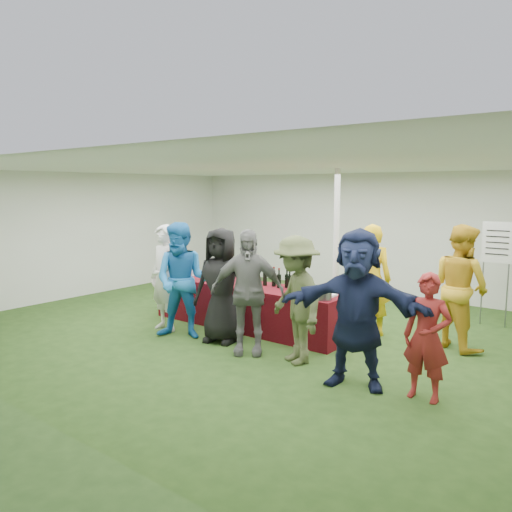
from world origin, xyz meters
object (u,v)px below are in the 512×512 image
Objects in this scene: wine_list_sign at (497,250)px; dump_bucket at (324,294)px; customer_3 at (247,292)px; customer_6 at (427,337)px; customer_2 at (221,285)px; customer_5 at (357,308)px; customer_1 at (182,281)px; customer_4 at (296,300)px; customer_0 at (165,278)px; staff_back at (461,287)px; staff_pourer at (371,280)px; serving_table at (247,306)px.

dump_bucket is at bearing -119.80° from wine_list_sign.
customer_3 is 1.24× the size of customer_6.
customer_3 is (0.67, -0.19, 0.01)m from customer_2.
customer_5 is (1.77, -0.13, 0.05)m from customer_3.
customer_1 is at bearing 163.88° from customer_5.
customer_0 is at bearing -149.53° from customer_4.
customer_1 is 1.29m from customer_3.
customer_4 is (-1.56, -2.02, -0.05)m from staff_back.
customer_6 is (1.60, -1.96, -0.18)m from staff_pourer.
wine_list_sign is 2.34m from staff_pourer.
customer_2 is (-1.65, -1.76, -0.02)m from staff_pourer.
customer_0 is 1.16m from customer_2.
customer_6 is at bearing -88.04° from wine_list_sign.
customer_1 is 2.05m from customer_4.
customer_3 is (1.82, -0.08, 0.01)m from customer_0.
customer_2 reaches higher than serving_table.
serving_table is 2.00× the size of wine_list_sign.
staff_back is 4.21m from customer_1.
staff_pourer reaches higher than serving_table.
wine_list_sign is 3.78m from customer_6.
customer_5 is at bearing -23.99° from serving_table.
customer_6 is at bearing -26.48° from customer_1.
customer_0 reaches higher than customer_6.
staff_pourer is 1.00× the size of customer_3.
dump_bucket is 1.16m from staff_pourer.
staff_back is 1.01× the size of customer_1.
customer_6 reaches higher than dump_bucket.
customer_1 reaches higher than wine_list_sign.
customer_4 is at bearing 152.56° from customer_5.
customer_5 is (0.80, -2.09, 0.05)m from staff_pourer.
customer_0 is at bearing 162.38° from customer_5.
staff_pourer reaches higher than customer_0.
customer_2 is 0.98× the size of customer_3.
wine_list_sign is 4.48m from customer_3.
staff_back is 2.16m from customer_6.
customer_6 is (3.86, 0.02, -0.20)m from customer_1.
staff_back is 1.04× the size of customer_0.
customer_5 reaches higher than staff_back.
customer_3 is at bearing -28.72° from customer_2.
serving_table is at bearing 5.07° from staff_pourer.
customer_2 is (-1.45, -0.62, 0.04)m from dump_bucket.
customer_3 is 1.78m from customer_5.
dump_bucket is 0.17× the size of customer_6.
staff_pourer reaches higher than customer_2.
wine_list_sign is (3.29, 2.70, 0.94)m from serving_table.
customer_6 is at bearing 6.90° from customer_0.
customer_0 is 0.96× the size of customer_1.
customer_0 is (-2.60, -0.73, 0.05)m from dump_bucket.
customer_1 is at bearing 19.45° from staff_pourer.
customer_0 reaches higher than serving_table.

